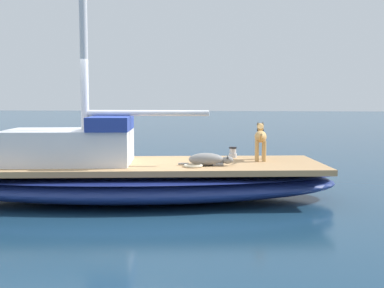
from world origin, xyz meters
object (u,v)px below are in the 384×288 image
(dog_tan, at_px, (261,138))
(dog_grey, at_px, (208,160))
(deck_winch, at_px, (233,153))
(coiled_rope, at_px, (193,166))
(sailboat_main, at_px, (137,181))

(dog_tan, relative_size, dog_grey, 0.98)
(deck_winch, bearing_deg, coiled_rope, 154.82)
(coiled_rope, bearing_deg, sailboat_main, 68.12)
(dog_tan, height_order, deck_winch, dog_tan)
(deck_winch, bearing_deg, dog_grey, 161.29)
(sailboat_main, height_order, dog_tan, dog_tan)
(coiled_rope, bearing_deg, deck_winch, -25.18)
(deck_winch, bearing_deg, sailboat_main, 119.19)
(dog_grey, relative_size, deck_winch, 4.54)
(dog_tan, height_order, dog_grey, dog_tan)
(deck_winch, relative_size, coiled_rope, 0.65)
(sailboat_main, bearing_deg, coiled_rope, -111.88)
(sailboat_main, relative_size, dog_grey, 7.88)
(dog_grey, distance_m, deck_winch, 1.26)
(sailboat_main, height_order, coiled_rope, coiled_rope)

